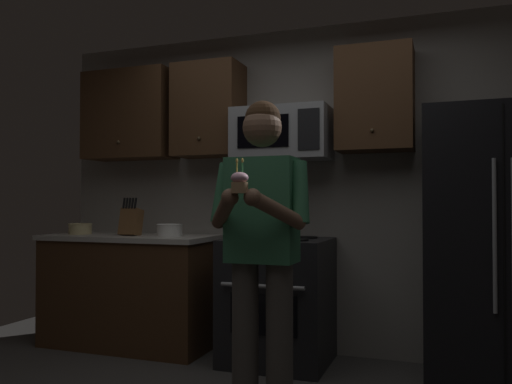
# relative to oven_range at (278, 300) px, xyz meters

# --- Properties ---
(wall_back) EXTENTS (4.40, 0.10, 2.60)m
(wall_back) POSITION_rel_oven_range_xyz_m (0.15, 0.39, 0.84)
(wall_back) COLOR gray
(wall_back) RESTS_ON ground
(oven_range) EXTENTS (0.76, 0.70, 0.93)m
(oven_range) POSITION_rel_oven_range_xyz_m (0.00, 0.00, 0.00)
(oven_range) COLOR black
(oven_range) RESTS_ON ground
(microwave) EXTENTS (0.74, 0.41, 0.40)m
(microwave) POSITION_rel_oven_range_xyz_m (0.00, 0.12, 1.26)
(microwave) COLOR #9EA0A5
(refrigerator) EXTENTS (0.90, 0.75, 1.80)m
(refrigerator) POSITION_rel_oven_range_xyz_m (1.50, -0.04, 0.44)
(refrigerator) COLOR black
(refrigerator) RESTS_ON ground
(cabinet_row_upper) EXTENTS (2.78, 0.36, 0.76)m
(cabinet_row_upper) POSITION_rel_oven_range_xyz_m (-0.57, 0.17, 1.49)
(cabinet_row_upper) COLOR #4C301C
(counter_left) EXTENTS (1.44, 0.66, 0.92)m
(counter_left) POSITION_rel_oven_range_xyz_m (-1.30, 0.02, 0.00)
(counter_left) COLOR #4C301C
(counter_left) RESTS_ON ground
(knife_block) EXTENTS (0.16, 0.15, 0.32)m
(knife_block) POSITION_rel_oven_range_xyz_m (-1.26, -0.03, 0.57)
(knife_block) COLOR brown
(knife_block) RESTS_ON counter_left
(bowl_large_white) EXTENTS (0.21, 0.21, 0.10)m
(bowl_large_white) POSITION_rel_oven_range_xyz_m (-0.92, 0.01, 0.51)
(bowl_large_white) COLOR white
(bowl_large_white) RESTS_ON counter_left
(bowl_small_colored) EXTENTS (0.20, 0.20, 0.09)m
(bowl_small_colored) POSITION_rel_oven_range_xyz_m (-1.77, -0.03, 0.51)
(bowl_small_colored) COLOR beige
(bowl_small_colored) RESTS_ON counter_left
(person) EXTENTS (0.60, 0.48, 1.76)m
(person) POSITION_rel_oven_range_xyz_m (0.22, -1.01, 0.53)
(person) COLOR #4C4742
(person) RESTS_ON ground
(cupcake) EXTENTS (0.09, 0.09, 0.17)m
(cupcake) POSITION_rel_oven_range_xyz_m (0.22, -1.33, 0.83)
(cupcake) COLOR #A87F56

